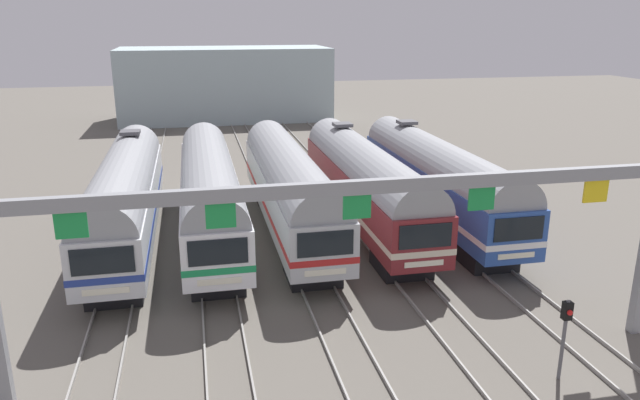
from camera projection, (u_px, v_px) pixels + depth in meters
The scene contains 10 objects.
ground_plane at pixel (290, 232), 32.98m from camera, with size 160.00×160.00×0.00m, color #5B564F.
track_bed at pixel (256, 161), 48.87m from camera, with size 18.32×70.00×0.15m.
commuter_train_silver at pixel (126, 194), 30.52m from camera, with size 2.88×18.06×5.05m.
commuter_train_white at pixel (209, 189), 31.36m from camera, with size 2.88×18.06×4.77m.
commuter_train_stainless at pixel (289, 185), 32.20m from camera, with size 2.88×18.06×4.77m.
commuter_train_maroon at pixel (364, 181), 33.04m from camera, with size 2.88×18.06×5.05m.
commuter_train_blue at pixel (436, 177), 33.89m from camera, with size 2.88×18.06×5.05m.
catenary_gantry at pixel (357, 218), 18.83m from camera, with size 22.06×0.44×6.97m.
yard_signal_mast at pixel (565, 325), 19.00m from camera, with size 0.28×0.35×2.80m.
maintenance_building at pixel (225, 84), 68.99m from camera, with size 23.40×10.00×8.07m, color #9EB2B7.
Camera 1 is at (-4.86, -30.72, 11.25)m, focal length 33.75 mm.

